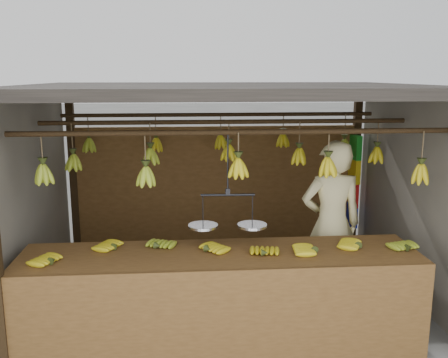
{
  "coord_description": "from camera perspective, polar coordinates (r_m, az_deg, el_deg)",
  "views": [
    {
      "loc": [
        -0.46,
        -5.42,
        2.5
      ],
      "look_at": [
        0.0,
        0.3,
        1.3
      ],
      "focal_mm": 40.0,
      "sensor_mm": 36.0,
      "label": 1
    }
  ],
  "objects": [
    {
      "name": "ground",
      "position": [
        5.99,
        0.23,
        -12.86
      ],
      "size": [
        80.0,
        80.0,
        0.0
      ],
      "primitive_type": "plane",
      "color": "#5B5B57"
    },
    {
      "name": "stall",
      "position": [
        5.79,
        -0.02,
        6.57
      ],
      "size": [
        4.3,
        3.3,
        2.4
      ],
      "color": "black",
      "rests_on": "ground"
    },
    {
      "name": "counter",
      "position": [
        4.57,
        -0.2,
        -11.24
      ],
      "size": [
        3.7,
        0.83,
        0.96
      ],
      "color": "brown",
      "rests_on": "ground"
    },
    {
      "name": "hanging_bananas",
      "position": [
        5.52,
        0.36,
        2.68
      ],
      "size": [
        3.6,
        2.25,
        0.38
      ],
      "color": "#92A523",
      "rests_on": "ground"
    },
    {
      "name": "balance_scale",
      "position": [
        4.64,
        0.42,
        -4.81
      ],
      "size": [
        0.72,
        0.29,
        0.89
      ],
      "color": "black",
      "rests_on": "ground"
    },
    {
      "name": "vendor",
      "position": [
        5.53,
        12.16,
        -5.11
      ],
      "size": [
        0.68,
        0.46,
        1.83
      ],
      "primitive_type": "imported",
      "rotation": [
        0.0,
        0.0,
        3.17
      ],
      "color": "beige",
      "rests_on": "ground"
    },
    {
      "name": "bag_bundles",
      "position": [
        7.34,
        14.6,
        -0.36
      ],
      "size": [
        0.08,
        0.26,
        1.32
      ],
      "color": "#199926",
      "rests_on": "ground"
    }
  ]
}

